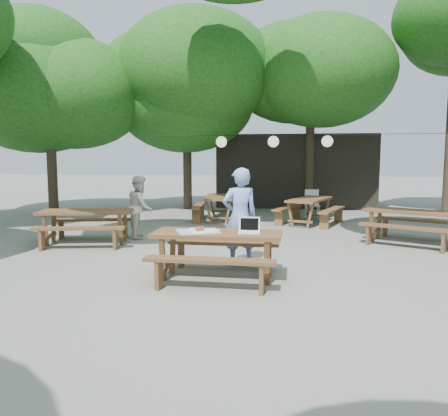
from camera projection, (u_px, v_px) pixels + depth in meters
name	position (u px, v px, depth m)	size (l,w,h in m)	color
ground	(268.00, 268.00, 7.59)	(80.00, 80.00, 0.00)	slate
pavilion	(295.00, 171.00, 17.66)	(6.00, 3.00, 2.80)	black
main_picnic_table	(217.00, 255.00, 6.86)	(2.00, 1.58, 0.75)	#53311D
picnic_table_nw	(86.00, 227.00, 9.70)	(2.20, 1.95, 0.75)	#53311D
picnic_table_ne	(412.00, 226.00, 9.70)	(2.41, 2.26, 0.75)	#53311D
picnic_table_far_w	(220.00, 208.00, 13.34)	(1.81, 2.08, 0.75)	#53311D
picnic_table_far_e	(309.00, 211.00, 12.59)	(2.13, 2.32, 0.75)	#53311D
woman	(240.00, 217.00, 7.69)	(0.63, 0.42, 1.73)	#7D9DE3
second_person	(140.00, 207.00, 10.38)	(0.72, 0.56, 1.49)	silver
plastic_chair	(312.00, 210.00, 13.90)	(0.47, 0.47, 0.90)	silver
laptop	(249.00, 229.00, 6.76)	(0.35, 0.28, 0.24)	white
tabletop_clutter	(199.00, 231.00, 6.87)	(0.81, 0.76, 0.08)	#3774BE
paper_lanterns	(274.00, 141.00, 13.24)	(9.00, 0.34, 0.38)	black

